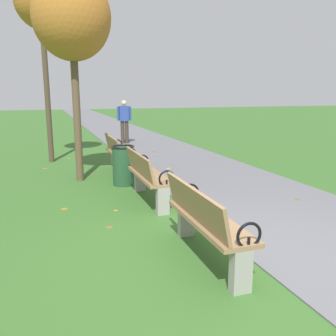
{
  "coord_description": "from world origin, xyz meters",
  "views": [
    {
      "loc": [
        -2.18,
        -3.39,
        1.92
      ],
      "look_at": [
        -0.05,
        2.66,
        0.55
      ],
      "focal_mm": 37.85,
      "sensor_mm": 36.0,
      "label": 1
    }
  ],
  "objects_px": {
    "tree_2": "(41,2)",
    "park_bench_1": "(205,220)",
    "tree_1": "(72,18)",
    "trash_bin": "(123,165)",
    "park_bench_3": "(119,153)",
    "park_bench_2": "(147,175)",
    "pedestrian_walking": "(124,119)"
  },
  "relations": [
    {
      "from": "park_bench_2",
      "to": "pedestrian_walking",
      "type": "xyz_separation_m",
      "value": [
        1.23,
        7.36,
        0.44
      ]
    },
    {
      "from": "tree_1",
      "to": "trash_bin",
      "type": "relative_size",
      "value": 5.13
    },
    {
      "from": "tree_1",
      "to": "park_bench_1",
      "type": "bearing_deg",
      "value": -77.56
    },
    {
      "from": "park_bench_3",
      "to": "trash_bin",
      "type": "height_order",
      "value": "park_bench_3"
    },
    {
      "from": "tree_2",
      "to": "park_bench_1",
      "type": "bearing_deg",
      "value": -77.62
    },
    {
      "from": "tree_1",
      "to": "park_bench_3",
      "type": "bearing_deg",
      "value": 24.98
    },
    {
      "from": "park_bench_1",
      "to": "park_bench_2",
      "type": "height_order",
      "value": "same"
    },
    {
      "from": "pedestrian_walking",
      "to": "tree_1",
      "type": "bearing_deg",
      "value": -112.48
    },
    {
      "from": "trash_bin",
      "to": "park_bench_1",
      "type": "bearing_deg",
      "value": -87.73
    },
    {
      "from": "park_bench_1",
      "to": "park_bench_2",
      "type": "xyz_separation_m",
      "value": [
        -0.0,
        2.4,
        0.0
      ]
    },
    {
      "from": "tree_1",
      "to": "pedestrian_walking",
      "type": "height_order",
      "value": "tree_1"
    },
    {
      "from": "tree_2",
      "to": "trash_bin",
      "type": "distance_m",
      "value": 5.14
    },
    {
      "from": "park_bench_2",
      "to": "trash_bin",
      "type": "distance_m",
      "value": 1.32
    },
    {
      "from": "park_bench_3",
      "to": "pedestrian_walking",
      "type": "bearing_deg",
      "value": 75.84
    },
    {
      "from": "trash_bin",
      "to": "tree_2",
      "type": "bearing_deg",
      "value": 113.14
    },
    {
      "from": "park_bench_1",
      "to": "tree_2",
      "type": "relative_size",
      "value": 0.32
    },
    {
      "from": "park_bench_1",
      "to": "tree_1",
      "type": "bearing_deg",
      "value": 102.44
    },
    {
      "from": "park_bench_3",
      "to": "trash_bin",
      "type": "xyz_separation_m",
      "value": [
        -0.15,
        -1.17,
        -0.06
      ]
    },
    {
      "from": "pedestrian_walking",
      "to": "tree_2",
      "type": "bearing_deg",
      "value": -134.01
    },
    {
      "from": "park_bench_3",
      "to": "tree_2",
      "type": "distance_m",
      "value": 4.5
    },
    {
      "from": "tree_1",
      "to": "park_bench_2",
      "type": "bearing_deg",
      "value": -64.23
    },
    {
      "from": "tree_1",
      "to": "trash_bin",
      "type": "xyz_separation_m",
      "value": [
        0.83,
        -0.72,
        -2.97
      ]
    },
    {
      "from": "park_bench_2",
      "to": "trash_bin",
      "type": "xyz_separation_m",
      "value": [
        -0.15,
        1.31,
        -0.06
      ]
    },
    {
      "from": "park_bench_1",
      "to": "trash_bin",
      "type": "bearing_deg",
      "value": 92.27
    },
    {
      "from": "park_bench_3",
      "to": "tree_1",
      "type": "relative_size",
      "value": 0.37
    },
    {
      "from": "park_bench_2",
      "to": "trash_bin",
      "type": "bearing_deg",
      "value": 96.43
    },
    {
      "from": "park_bench_2",
      "to": "tree_2",
      "type": "distance_m",
      "value": 6.04
    },
    {
      "from": "tree_1",
      "to": "trash_bin",
      "type": "height_order",
      "value": "tree_1"
    },
    {
      "from": "park_bench_2",
      "to": "trash_bin",
      "type": "relative_size",
      "value": 1.91
    },
    {
      "from": "park_bench_1",
      "to": "tree_2",
      "type": "height_order",
      "value": "tree_2"
    },
    {
      "from": "tree_1",
      "to": "tree_2",
      "type": "distance_m",
      "value": 2.67
    },
    {
      "from": "tree_2",
      "to": "pedestrian_walking",
      "type": "distance_m",
      "value": 5.14
    }
  ]
}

